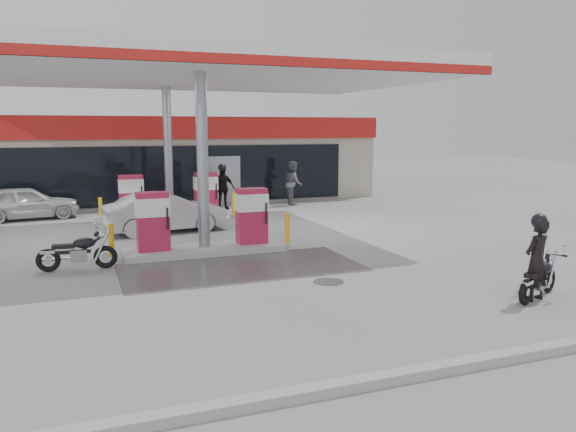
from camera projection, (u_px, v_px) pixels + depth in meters
name	position (u px, v px, depth m)	size (l,w,h in m)	color
ground	(222.00, 269.00, 14.01)	(90.00, 90.00, 0.00)	gray
wet_patch	(241.00, 267.00, 14.18)	(6.00, 3.00, 0.00)	#4C4C4F
drain_cover	(329.00, 282.00, 12.86)	(0.70, 0.70, 0.01)	#38383A
kerb	(351.00, 385.00, 7.53)	(28.00, 0.25, 0.15)	gray
store_building	(144.00, 157.00, 28.41)	(22.00, 8.22, 4.00)	beige
canopy	(180.00, 71.00, 17.80)	(16.00, 10.02, 5.51)	silver
pump_island_near	(204.00, 228.00, 15.74)	(5.14, 1.30, 1.78)	#9E9E99
pump_island_far	(170.00, 202.00, 21.28)	(5.14, 1.30, 1.78)	#9E9E99
main_motorcycle	(539.00, 279.00, 11.58)	(1.64, 0.92, 0.90)	black
biker_main	(537.00, 260.00, 11.38)	(0.62, 0.40, 1.69)	black
parked_motorcycle	(78.00, 253.00, 13.87)	(1.92, 0.74, 0.99)	black
sedan_white	(26.00, 203.00, 21.52)	(1.53, 3.80, 1.30)	#BCBCBE
attendant	(293.00, 183.00, 25.59)	(0.97, 0.76, 2.01)	#5D5E63
hatchback_silver	(166.00, 212.00, 18.89)	(1.42, 4.08, 1.34)	#A5A7AD
parked_car_right	(338.00, 183.00, 30.36)	(1.81, 3.92, 1.09)	#131942
biker_walking	(222.00, 188.00, 24.20)	(1.09, 0.45, 1.86)	black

